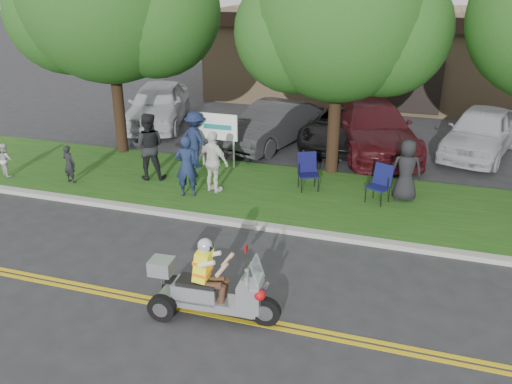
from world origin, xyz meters
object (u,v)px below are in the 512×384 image
(trike_scooter, at_px, (209,290))
(spectator_adult_left, at_px, (187,166))
(lawn_chair_b, at_px, (308,169))
(spectator_adult_mid, at_px, (148,146))
(parked_car_right, at_px, (372,127))
(parked_car_left, at_px, (273,125))
(parked_car_mid, at_px, (345,125))
(spectator_adult_right, at_px, (213,162))
(parked_car_far_left, at_px, (158,104))
(parked_car_far_right, at_px, (481,132))
(lawn_chair_a, at_px, (381,181))

(trike_scooter, height_order, spectator_adult_left, spectator_adult_left)
(lawn_chair_b, relative_size, spectator_adult_mid, 0.52)
(spectator_adult_left, xyz_separation_m, parked_car_right, (4.16, 5.73, -0.11))
(parked_car_left, distance_m, parked_car_mid, 2.52)
(parked_car_mid, bearing_deg, spectator_adult_right, -108.79)
(parked_car_far_left, bearing_deg, parked_car_far_right, -15.96)
(spectator_adult_mid, distance_m, parked_car_far_right, 10.76)
(spectator_adult_right, bearing_deg, spectator_adult_left, 59.61)
(trike_scooter, distance_m, spectator_adult_mid, 6.99)
(lawn_chair_a, distance_m, parked_car_far_left, 10.46)
(trike_scooter, distance_m, parked_car_far_left, 13.01)
(lawn_chair_a, height_order, parked_car_left, parked_car_left)
(spectator_adult_left, xyz_separation_m, parked_car_far_left, (-4.14, 6.36, -0.08))
(lawn_chair_b, xyz_separation_m, parked_car_mid, (0.26, 4.68, 0.01))
(lawn_chair_b, relative_size, parked_car_far_left, 0.20)
(lawn_chair_a, bearing_deg, parked_car_far_left, 173.00)
(spectator_adult_mid, distance_m, parked_car_right, 7.54)
(lawn_chair_a, bearing_deg, trike_scooter, -88.85)
(spectator_adult_left, bearing_deg, spectator_adult_mid, -49.37)
(lawn_chair_a, bearing_deg, parked_car_mid, 131.99)
(lawn_chair_b, height_order, parked_car_right, parked_car_right)
(parked_car_left, bearing_deg, parked_car_right, 24.23)
(lawn_chair_a, distance_m, parked_car_right, 4.62)
(lawn_chair_b, xyz_separation_m, parked_car_far_right, (4.70, 4.92, 0.11))
(spectator_adult_left, relative_size, parked_car_right, 0.29)
(parked_car_left, relative_size, parked_car_far_right, 0.97)
(lawn_chair_b, bearing_deg, parked_car_left, 92.71)
(spectator_adult_right, relative_size, parked_car_far_left, 0.34)
(parked_car_far_left, distance_m, parked_car_left, 5.09)
(parked_car_far_left, height_order, parked_car_right, parked_car_far_left)
(lawn_chair_b, height_order, spectator_adult_right, spectator_adult_right)
(spectator_adult_left, xyz_separation_m, parked_car_far_right, (7.63, 6.41, -0.15))
(spectator_adult_left, bearing_deg, lawn_chair_a, 172.18)
(trike_scooter, bearing_deg, lawn_chair_b, 83.13)
(lawn_chair_a, distance_m, lawn_chair_b, 2.03)
(lawn_chair_a, bearing_deg, spectator_adult_mid, -154.30)
(lawn_chair_a, bearing_deg, spectator_adult_right, -148.35)
(spectator_adult_mid, bearing_deg, parked_car_left, -135.39)
(parked_car_far_left, relative_size, parked_car_right, 0.88)
(spectator_adult_left, bearing_deg, parked_car_far_right, -161.17)
(parked_car_far_left, bearing_deg, lawn_chair_a, -45.93)
(spectator_adult_mid, distance_m, spectator_adult_right, 2.17)
(lawn_chair_b, xyz_separation_m, parked_car_far_left, (-7.08, 4.87, 0.18))
(parked_car_left, height_order, parked_car_right, parked_car_right)
(trike_scooter, height_order, lawn_chair_a, trike_scooter)
(parked_car_mid, height_order, parked_car_right, parked_car_right)
(spectator_adult_mid, xyz_separation_m, parked_car_left, (2.40, 4.46, -0.33))
(trike_scooter, bearing_deg, parked_car_far_left, 117.47)
(lawn_chair_b, xyz_separation_m, spectator_adult_right, (-2.37, -1.01, 0.28))
(spectator_adult_right, bearing_deg, lawn_chair_b, -138.29)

